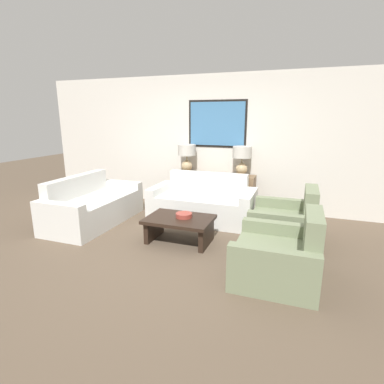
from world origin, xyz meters
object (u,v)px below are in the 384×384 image
object	(u,v)px
armchair_near_camera	(280,257)
console_table	(213,192)
table_lamp_left	(187,155)
decorative_bowl	(184,215)
couch_by_side	(93,207)
coffee_table	(179,224)
couch_by_back_wall	(203,204)
armchair_near_back_wall	(286,223)
table_lamp_right	(242,157)

from	to	relation	value
armchair_near_camera	console_table	bearing A→B (deg)	122.02
table_lamp_left	decorative_bowl	distance (m)	1.94
couch_by_side	coffee_table	bearing A→B (deg)	-9.11
console_table	couch_by_back_wall	world-z (taller)	couch_by_back_wall
couch_by_side	armchair_near_back_wall	distance (m)	3.27
couch_by_side	armchair_near_back_wall	bearing A→B (deg)	5.50
table_lamp_right	coffee_table	world-z (taller)	table_lamp_right
console_table	armchair_near_camera	distance (m)	2.78
table_lamp_right	armchair_near_camera	xyz separation A→B (m)	(0.91, -2.36, -0.82)
couch_by_side	decorative_bowl	distance (m)	1.85
table_lamp_right	coffee_table	distance (m)	2.02
table_lamp_left	couch_by_side	xyz separation A→B (m)	(-1.22, -1.48, -0.80)
table_lamp_left	console_table	bearing A→B (deg)	0.00
table_lamp_left	armchair_near_camera	size ratio (longest dim) A/B	0.57
table_lamp_right	couch_by_back_wall	world-z (taller)	table_lamp_right
console_table	table_lamp_left	xyz separation A→B (m)	(-0.56, 0.00, 0.72)
table_lamp_left	table_lamp_right	size ratio (longest dim) A/B	1.00
console_table	couch_by_back_wall	size ratio (longest dim) A/B	0.89
table_lamp_left	armchair_near_back_wall	distance (m)	2.48
table_lamp_left	armchair_near_back_wall	world-z (taller)	table_lamp_left
couch_by_back_wall	table_lamp_left	bearing A→B (deg)	130.17
table_lamp_left	coffee_table	world-z (taller)	table_lamp_left
couch_by_side	armchair_near_back_wall	size ratio (longest dim) A/B	1.88
table_lamp_right	armchair_near_camera	world-z (taller)	table_lamp_right
coffee_table	decorative_bowl	xyz separation A→B (m)	(0.06, 0.04, 0.14)
table_lamp_left	couch_by_back_wall	distance (m)	1.18
table_lamp_right	coffee_table	bearing A→B (deg)	-108.04
table_lamp_left	armchair_near_camera	bearing A→B (deg)	-49.20
couch_by_back_wall	armchair_near_camera	size ratio (longest dim) A/B	1.88
table_lamp_right	armchair_near_back_wall	bearing A→B (deg)	-51.85
table_lamp_right	armchair_near_camera	size ratio (longest dim) A/B	0.57
console_table	table_lamp_left	distance (m)	0.91
table_lamp_left	couch_by_back_wall	size ratio (longest dim) A/B	0.30
table_lamp_right	couch_by_side	world-z (taller)	table_lamp_right
armchair_near_back_wall	table_lamp_left	bearing A→B (deg)	150.26
console_table	couch_by_back_wall	xyz separation A→B (m)	(0.00, -0.66, -0.08)
armchair_near_camera	table_lamp_left	bearing A→B (deg)	130.80
console_table	decorative_bowl	world-z (taller)	console_table
armchair_near_back_wall	coffee_table	bearing A→B (deg)	-158.11
table_lamp_left	table_lamp_right	bearing A→B (deg)	0.00
table_lamp_right	armchair_near_camera	distance (m)	2.66
console_table	armchair_near_camera	world-z (taller)	armchair_near_camera
couch_by_back_wall	table_lamp_right	bearing A→B (deg)	49.83
armchair_near_camera	table_lamp_right	bearing A→B (deg)	111.18
console_table	couch_by_side	bearing A→B (deg)	-140.34
console_table	table_lamp_left	size ratio (longest dim) A/B	2.93
table_lamp_right	armchair_near_back_wall	distance (m)	1.69
couch_by_back_wall	coffee_table	world-z (taller)	couch_by_back_wall
table_lamp_left	coffee_table	xyz separation A→B (m)	(0.55, -1.76, -0.81)
armchair_near_camera	armchair_near_back_wall	bearing A→B (deg)	90.00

